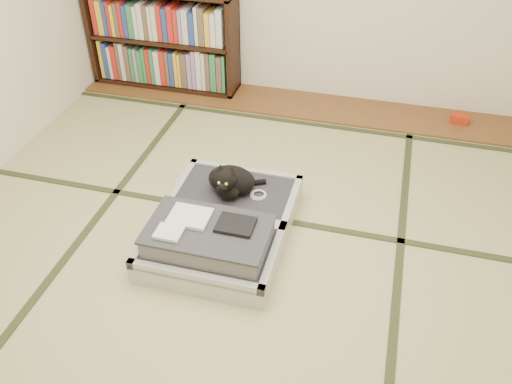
# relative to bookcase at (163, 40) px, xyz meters

# --- Properties ---
(floor) EXTENTS (4.50, 4.50, 0.00)m
(floor) POSITION_rel_bookcase_xyz_m (1.29, -2.07, -0.45)
(floor) COLOR tan
(floor) RESTS_ON ground
(wood_strip) EXTENTS (4.00, 0.50, 0.02)m
(wood_strip) POSITION_rel_bookcase_xyz_m (1.29, -0.07, -0.44)
(wood_strip) COLOR brown
(wood_strip) RESTS_ON ground
(red_item) EXTENTS (0.16, 0.11, 0.07)m
(red_item) POSITION_rel_bookcase_xyz_m (2.69, -0.04, -0.40)
(red_item) COLOR #AF280E
(red_item) RESTS_ON wood_strip
(room_shell) EXTENTS (4.50, 4.50, 4.50)m
(room_shell) POSITION_rel_bookcase_xyz_m (1.29, -2.07, 1.01)
(room_shell) COLOR white
(room_shell) RESTS_ON ground
(tatami_borders) EXTENTS (4.00, 4.50, 0.01)m
(tatami_borders) POSITION_rel_bookcase_xyz_m (1.29, -1.58, -0.45)
(tatami_borders) COLOR #2D381E
(tatami_borders) RESTS_ON ground
(bookcase) EXTENTS (1.38, 0.31, 0.92)m
(bookcase) POSITION_rel_bookcase_xyz_m (0.00, 0.00, 0.00)
(bookcase) COLOR black
(bookcase) RESTS_ON wood_strip
(suitcase) EXTENTS (0.82, 1.09, 0.32)m
(suitcase) POSITION_rel_bookcase_xyz_m (1.17, -1.96, -0.34)
(suitcase) COLOR silver
(suitcase) RESTS_ON floor
(cat) EXTENTS (0.36, 0.37, 0.29)m
(cat) POSITION_rel_bookcase_xyz_m (1.15, -1.67, -0.19)
(cat) COLOR black
(cat) RESTS_ON suitcase
(cable_coil) EXTENTS (0.11, 0.11, 0.03)m
(cable_coil) POSITION_rel_bookcase_xyz_m (1.33, -1.64, -0.28)
(cable_coil) COLOR white
(cable_coil) RESTS_ON suitcase
(hanger) EXTENTS (0.46, 0.21, 0.01)m
(hanger) POSITION_rel_bookcase_xyz_m (0.96, -2.22, -0.44)
(hanger) COLOR black
(hanger) RESTS_ON floor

